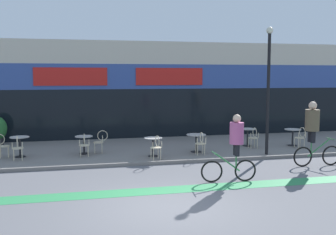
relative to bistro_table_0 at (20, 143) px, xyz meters
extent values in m
plane|color=#5B5B60|center=(4.22, -6.41, -0.67)|extent=(120.00, 120.00, 0.00)
cube|color=slate|center=(4.22, 0.84, -0.61)|extent=(40.00, 5.50, 0.12)
cube|color=beige|center=(4.22, 5.59, 1.75)|extent=(40.00, 4.00, 4.83)
cube|color=black|center=(4.22, 3.62, 0.65)|extent=(38.80, 0.10, 2.40)
cube|color=#334C93|center=(4.22, 3.64, 2.45)|extent=(39.20, 0.14, 1.20)
cube|color=red|center=(1.85, 3.57, 2.45)|extent=(3.36, 0.08, 0.84)
cube|color=red|center=(6.58, 3.57, 2.45)|extent=(3.36, 0.08, 0.84)
cube|color=#2D844C|center=(4.22, -5.02, -0.66)|extent=(36.00, 0.70, 0.01)
cylinder|color=black|center=(0.00, 0.00, -0.54)|extent=(0.39, 0.39, 0.02)
cylinder|color=black|center=(0.00, 0.00, -0.18)|extent=(0.07, 0.07, 0.74)
cylinder|color=#ADA8A3|center=(0.00, 0.00, 0.21)|extent=(0.70, 0.70, 0.02)
cylinder|color=black|center=(2.35, 0.09, -0.54)|extent=(0.38, 0.38, 0.02)
cylinder|color=black|center=(2.35, 0.09, -0.21)|extent=(0.07, 0.07, 0.68)
cylinder|color=#ADA8A3|center=(2.35, 0.09, 0.14)|extent=(0.68, 0.68, 0.02)
cylinder|color=black|center=(4.89, -0.99, -0.54)|extent=(0.38, 0.38, 0.02)
cylinder|color=black|center=(4.89, -0.99, -0.20)|extent=(0.07, 0.07, 0.69)
cylinder|color=#ADA8A3|center=(4.89, -0.99, 0.16)|extent=(0.69, 0.69, 0.02)
cylinder|color=black|center=(6.73, -0.53, -0.54)|extent=(0.43, 0.43, 0.02)
cylinder|color=black|center=(6.73, -0.53, -0.20)|extent=(0.07, 0.07, 0.69)
cylinder|color=#ADA8A3|center=(6.73, -0.53, 0.15)|extent=(0.78, 0.78, 0.02)
cylinder|color=black|center=(9.30, 0.30, -0.54)|extent=(0.40, 0.40, 0.02)
cylinder|color=black|center=(9.30, 0.30, -0.18)|extent=(0.07, 0.07, 0.74)
cylinder|color=#ADA8A3|center=(9.30, 0.30, 0.20)|extent=(0.72, 0.72, 0.02)
cylinder|color=black|center=(11.24, -0.07, -0.54)|extent=(0.39, 0.39, 0.02)
cylinder|color=black|center=(11.24, -0.07, -0.20)|extent=(0.07, 0.07, 0.71)
cylinder|color=#ADA8A3|center=(11.24, -0.07, 0.17)|extent=(0.70, 0.70, 0.02)
cylinder|color=beige|center=(0.00, -0.55, -0.11)|extent=(0.44, 0.44, 0.03)
cylinder|color=beige|center=(-0.16, -0.43, -0.34)|extent=(0.03, 0.03, 0.42)
cylinder|color=beige|center=(0.12, -0.39, -0.34)|extent=(0.03, 0.03, 0.42)
cylinder|color=beige|center=(-0.12, -0.71, -0.34)|extent=(0.03, 0.03, 0.42)
cylinder|color=beige|center=(0.16, -0.67, -0.34)|extent=(0.03, 0.03, 0.42)
torus|color=beige|center=(0.02, -0.72, 0.15)|extent=(0.07, 0.41, 0.41)
cylinder|color=beige|center=(-0.15, -0.74, 0.01)|extent=(0.03, 0.03, 0.23)
cylinder|color=beige|center=(0.19, -0.70, 0.01)|extent=(0.03, 0.03, 0.23)
cylinder|color=beige|center=(-0.55, 0.00, -0.11)|extent=(0.43, 0.43, 0.03)
cylinder|color=beige|center=(-0.42, 0.15, -0.34)|extent=(0.03, 0.03, 0.42)
cylinder|color=beige|center=(-0.40, -0.13, -0.34)|extent=(0.03, 0.03, 0.42)
cylinder|color=beige|center=(-0.70, 0.13, -0.34)|extent=(0.03, 0.03, 0.42)
cylinder|color=beige|center=(-0.68, -0.15, -0.34)|extent=(0.03, 0.03, 0.42)
cylinder|color=beige|center=(-0.73, 0.16, 0.01)|extent=(0.03, 0.03, 0.23)
cylinder|color=beige|center=(2.35, -0.46, -0.11)|extent=(0.41, 0.41, 0.03)
cylinder|color=beige|center=(2.21, -0.33, -0.34)|extent=(0.03, 0.03, 0.42)
cylinder|color=beige|center=(2.49, -0.32, -0.34)|extent=(0.03, 0.03, 0.42)
cylinder|color=beige|center=(2.22, -0.61, -0.34)|extent=(0.03, 0.03, 0.42)
cylinder|color=beige|center=(2.50, -0.60, -0.34)|extent=(0.03, 0.03, 0.42)
torus|color=beige|center=(2.36, -0.63, 0.15)|extent=(0.04, 0.41, 0.41)
cylinder|color=beige|center=(2.19, -0.64, 0.01)|extent=(0.03, 0.03, 0.23)
cylinder|color=beige|center=(2.53, -0.63, 0.01)|extent=(0.03, 0.03, 0.23)
cylinder|color=beige|center=(2.90, 0.09, -0.11)|extent=(0.42, 0.42, 0.03)
cylinder|color=beige|center=(2.76, -0.04, -0.34)|extent=(0.03, 0.03, 0.42)
cylinder|color=beige|center=(2.77, 0.24, -0.34)|extent=(0.03, 0.03, 0.42)
cylinder|color=beige|center=(3.04, -0.06, -0.34)|extent=(0.03, 0.03, 0.42)
cylinder|color=beige|center=(3.05, 0.22, -0.34)|extent=(0.03, 0.03, 0.42)
torus|color=beige|center=(3.07, 0.08, 0.15)|extent=(0.41, 0.05, 0.41)
cylinder|color=beige|center=(3.07, -0.09, 0.01)|extent=(0.03, 0.03, 0.23)
cylinder|color=beige|center=(3.08, 0.25, 0.01)|extent=(0.03, 0.03, 0.23)
cylinder|color=beige|center=(4.89, -1.54, -0.11)|extent=(0.45, 0.45, 0.03)
cylinder|color=beige|center=(4.73, -1.42, -0.34)|extent=(0.03, 0.03, 0.42)
cylinder|color=beige|center=(5.01, -1.38, -0.34)|extent=(0.03, 0.03, 0.42)
cylinder|color=beige|center=(4.77, -1.69, -0.34)|extent=(0.03, 0.03, 0.42)
cylinder|color=beige|center=(5.05, -1.65, -0.34)|extent=(0.03, 0.03, 0.42)
torus|color=beige|center=(4.92, -1.70, 0.15)|extent=(0.08, 0.41, 0.41)
cylinder|color=beige|center=(4.75, -1.73, 0.01)|extent=(0.03, 0.03, 0.23)
cylinder|color=beige|center=(5.08, -1.68, 0.01)|extent=(0.03, 0.03, 0.23)
cylinder|color=beige|center=(6.73, -1.08, -0.11)|extent=(0.41, 0.41, 0.03)
cylinder|color=beige|center=(6.59, -0.93, -0.34)|extent=(0.03, 0.03, 0.42)
cylinder|color=beige|center=(6.87, -0.94, -0.34)|extent=(0.03, 0.03, 0.42)
cylinder|color=beige|center=(6.58, -1.21, -0.34)|extent=(0.03, 0.03, 0.42)
cylinder|color=beige|center=(6.86, -1.22, -0.34)|extent=(0.03, 0.03, 0.42)
torus|color=beige|center=(6.72, -1.25, 0.15)|extent=(0.04, 0.41, 0.41)
cylinder|color=beige|center=(6.55, -1.24, 0.01)|extent=(0.03, 0.03, 0.23)
cylinder|color=beige|center=(6.89, -1.26, 0.01)|extent=(0.03, 0.03, 0.23)
cylinder|color=beige|center=(9.30, -0.25, -0.11)|extent=(0.41, 0.41, 0.03)
cylinder|color=beige|center=(9.16, -0.11, -0.34)|extent=(0.03, 0.03, 0.42)
cylinder|color=beige|center=(9.44, -0.12, -0.34)|extent=(0.03, 0.03, 0.42)
cylinder|color=beige|center=(9.15, -0.39, -0.34)|extent=(0.03, 0.03, 0.42)
cylinder|color=beige|center=(9.43, -0.40, -0.34)|extent=(0.03, 0.03, 0.42)
torus|color=beige|center=(9.29, -0.42, 0.15)|extent=(0.04, 0.41, 0.41)
cylinder|color=beige|center=(9.12, -0.41, 0.01)|extent=(0.03, 0.03, 0.23)
cylinder|color=beige|center=(9.46, -0.43, 0.01)|extent=(0.03, 0.03, 0.23)
cylinder|color=beige|center=(11.24, -0.62, -0.11)|extent=(0.43, 0.43, 0.03)
cylinder|color=beige|center=(11.09, -0.50, -0.34)|extent=(0.03, 0.03, 0.42)
cylinder|color=beige|center=(11.37, -0.47, -0.34)|extent=(0.03, 0.03, 0.42)
cylinder|color=beige|center=(11.12, -0.78, -0.34)|extent=(0.03, 0.03, 0.42)
cylinder|color=beige|center=(11.39, -0.75, -0.34)|extent=(0.03, 0.03, 0.42)
torus|color=beige|center=(11.26, -0.79, 0.15)|extent=(0.06, 0.41, 0.41)
cylinder|color=beige|center=(11.09, -0.81, 0.01)|extent=(0.03, 0.03, 0.23)
cylinder|color=beige|center=(11.43, -0.78, 0.01)|extent=(0.03, 0.03, 0.23)
cylinder|color=black|center=(9.26, -1.57, 1.78)|extent=(0.12, 0.12, 4.65)
sphere|color=beige|center=(9.26, -1.57, 4.18)|extent=(0.26, 0.26, 0.26)
torus|color=black|center=(6.00, -4.55, -0.34)|extent=(0.66, 0.12, 0.66)
torus|color=black|center=(7.02, -4.65, -0.34)|extent=(0.66, 0.12, 0.66)
cylinder|color=#2D753D|center=(6.46, -4.59, -0.06)|extent=(0.80, 0.12, 0.60)
cylinder|color=#2D753D|center=(6.73, -4.62, -0.11)|extent=(0.04, 0.04, 0.46)
cylinder|color=#2D753D|center=(6.05, -4.55, 0.23)|extent=(0.08, 0.48, 0.03)
cylinder|color=black|center=(6.73, -4.70, 0.30)|extent=(0.16, 0.16, 0.35)
cylinder|color=black|center=(6.74, -4.54, 0.30)|extent=(0.16, 0.16, 0.35)
cylinder|color=#A84C7F|center=(6.73, -4.62, 0.80)|extent=(0.45, 0.45, 0.64)
sphere|color=beige|center=(6.73, -4.62, 1.24)|extent=(0.24, 0.24, 0.24)
torus|color=black|center=(10.86, -3.33, -0.31)|extent=(0.71, 0.08, 0.71)
torus|color=black|center=(9.76, -3.30, -0.31)|extent=(0.71, 0.08, 0.71)
cylinder|color=#2D753D|center=(10.36, -3.32, -0.01)|extent=(0.85, 0.07, 0.64)
cylinder|color=#2D753D|center=(10.07, -3.31, -0.07)|extent=(0.04, 0.04, 0.50)
cylinder|color=#2D753D|center=(10.80, -3.33, 0.29)|extent=(0.04, 0.48, 0.03)
cylinder|color=black|center=(10.07, -3.22, 0.38)|extent=(0.17, 0.17, 0.41)
cylinder|color=black|center=(10.06, -3.40, 0.38)|extent=(0.17, 0.17, 0.41)
cylinder|color=brown|center=(10.07, -3.31, 0.96)|extent=(0.49, 0.49, 0.74)
sphere|color=beige|center=(10.07, -3.31, 1.47)|extent=(0.28, 0.28, 0.28)
camera|label=1|loc=(2.23, -15.37, 2.48)|focal=42.00mm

